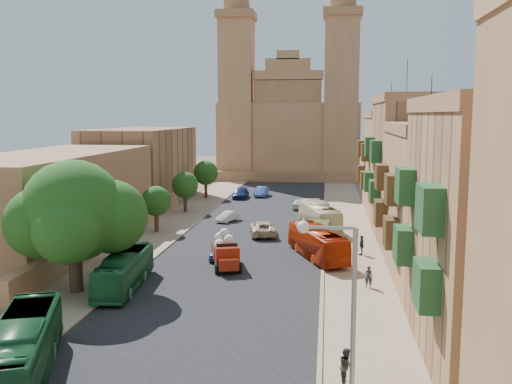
% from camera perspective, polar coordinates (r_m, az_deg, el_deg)
% --- Properties ---
extents(ground, '(260.00, 260.00, 0.00)m').
position_cam_1_polar(ground, '(34.44, -5.50, -12.47)').
color(ground, brown).
extents(road_surface, '(14.00, 140.00, 0.01)m').
position_cam_1_polar(road_surface, '(63.07, 0.45, -3.11)').
color(road_surface, black).
rests_on(road_surface, ground).
extents(sidewalk_east, '(5.00, 140.00, 0.01)m').
position_cam_1_polar(sidewalk_east, '(62.70, 9.12, -3.28)').
color(sidewalk_east, '#8D745C').
rests_on(sidewalk_east, ground).
extents(sidewalk_west, '(5.00, 140.00, 0.01)m').
position_cam_1_polar(sidewalk_west, '(64.84, -7.93, -2.89)').
color(sidewalk_west, '#8D745C').
rests_on(sidewalk_west, ground).
extents(kerb_east, '(0.25, 140.00, 0.12)m').
position_cam_1_polar(kerb_east, '(62.65, 6.83, -3.19)').
color(kerb_east, '#8D745C').
rests_on(kerb_east, ground).
extents(kerb_west, '(0.25, 140.00, 0.12)m').
position_cam_1_polar(kerb_west, '(64.23, -5.77, -2.90)').
color(kerb_west, '#8D745C').
rests_on(kerb_west, ground).
extents(townhouse_a, '(9.00, 14.00, 16.40)m').
position_cam_1_polar(townhouse_a, '(30.34, 23.83, -3.32)').
color(townhouse_a, '#A06F49').
rests_on(townhouse_a, ground).
extents(townhouse_b, '(9.00, 14.00, 14.90)m').
position_cam_1_polar(townhouse_b, '(43.86, 18.57, -0.82)').
color(townhouse_b, '#976944').
rests_on(townhouse_b, ground).
extents(townhouse_c, '(9.00, 14.00, 17.40)m').
position_cam_1_polar(townhouse_c, '(57.42, 15.89, 2.48)').
color(townhouse_c, '#A06F49').
rests_on(townhouse_c, ground).
extents(townhouse_d, '(9.00, 14.00, 15.90)m').
position_cam_1_polar(townhouse_d, '(71.30, 14.18, 2.90)').
color(townhouse_d, '#976944').
rests_on(townhouse_d, ground).
extents(west_wall, '(1.00, 40.00, 1.80)m').
position_cam_1_polar(west_wall, '(56.24, -13.55, -3.74)').
color(west_wall, '#976944').
rests_on(west_wall, ground).
extents(west_building_low, '(10.00, 28.00, 8.40)m').
position_cam_1_polar(west_building_low, '(56.09, -19.64, -0.58)').
color(west_building_low, brown).
rests_on(west_building_low, ground).
extents(west_building_mid, '(10.00, 22.00, 10.00)m').
position_cam_1_polar(west_building_mid, '(79.91, -11.29, 2.65)').
color(west_building_mid, '#A06F49').
rests_on(west_building_mid, ground).
extents(church, '(28.00, 22.50, 36.30)m').
position_cam_1_polar(church, '(110.40, 3.41, 6.50)').
color(church, '#976944').
rests_on(church, ground).
extents(ficus_tree, '(8.98, 8.26, 8.98)m').
position_cam_1_polar(ficus_tree, '(39.76, -17.69, -2.15)').
color(ficus_tree, '#3C2A1E').
rests_on(ficus_tree, ground).
extents(street_tree_a, '(2.93, 2.93, 4.50)m').
position_cam_1_polar(street_tree_a, '(47.63, -14.19, -3.24)').
color(street_tree_a, '#3C2A1E').
rests_on(street_tree_a, ground).
extents(street_tree_b, '(3.06, 3.06, 4.70)m').
position_cam_1_polar(street_tree_b, '(58.77, -9.97, -0.92)').
color(street_tree_b, '#3C2A1E').
rests_on(street_tree_b, ground).
extents(street_tree_c, '(3.22, 3.22, 4.96)m').
position_cam_1_polar(street_tree_c, '(70.20, -7.11, 0.67)').
color(street_tree_c, '#3C2A1E').
rests_on(street_tree_c, ground).
extents(street_tree_d, '(3.51, 3.51, 5.40)m').
position_cam_1_polar(street_tree_d, '(81.78, -5.05, 1.91)').
color(street_tree_d, '#3C2A1E').
rests_on(street_tree_d, ground).
extents(streetlamp, '(2.11, 0.44, 8.22)m').
position_cam_1_polar(streetlamp, '(20.64, 8.40, -11.22)').
color(streetlamp, gray).
rests_on(streetlamp, ground).
extents(red_truck, '(3.19, 5.34, 2.95)m').
position_cam_1_polar(red_truck, '(44.87, -3.07, -5.91)').
color(red_truck, maroon).
rests_on(red_truck, ground).
extents(olive_pickup, '(2.51, 4.95, 1.98)m').
position_cam_1_polar(olive_pickup, '(52.67, 6.08, -4.26)').
color(olive_pickup, '#3B471A').
rests_on(olive_pickup, ground).
extents(bus_green_south, '(5.51, 10.25, 2.80)m').
position_cam_1_polar(bus_green_south, '(28.55, -22.41, -14.41)').
color(bus_green_south, '#1B592F').
rests_on(bus_green_south, ground).
extents(bus_green_north, '(2.86, 9.11, 2.50)m').
position_cam_1_polar(bus_green_north, '(40.50, -13.02, -7.68)').
color(bus_green_north, '#1E6434').
rests_on(bus_green_north, ground).
extents(bus_red_east, '(5.41, 9.43, 2.58)m').
position_cam_1_polar(bus_red_east, '(47.87, 6.15, -5.08)').
color(bus_red_east, '#B32807').
rests_on(bus_red_east, ground).
extents(bus_cream_east, '(4.78, 10.07, 2.73)m').
position_cam_1_polar(bus_cream_east, '(59.88, 6.36, -2.42)').
color(bus_cream_east, beige).
rests_on(bus_cream_east, ground).
extents(car_blue_a, '(1.76, 4.04, 1.36)m').
position_cam_1_polar(car_blue_a, '(47.79, -3.54, -5.83)').
color(car_blue_a, '#436EC8').
rests_on(car_blue_a, ground).
extents(car_white_a, '(2.48, 3.62, 1.13)m').
position_cam_1_polar(car_white_a, '(63.92, -2.82, -2.46)').
color(car_white_a, silver).
rests_on(car_white_a, ground).
extents(car_cream, '(3.26, 5.53, 1.44)m').
position_cam_1_polar(car_cream, '(56.50, 0.70, -3.65)').
color(car_cream, beige).
rests_on(car_cream, ground).
extents(car_dkblue, '(2.02, 4.87, 1.41)m').
position_cam_1_polar(car_dkblue, '(81.62, -1.54, -0.13)').
color(car_dkblue, '#0F1F50').
rests_on(car_dkblue, ground).
extents(car_white_b, '(1.82, 3.92, 1.30)m').
position_cam_1_polar(car_white_b, '(72.59, 4.38, -1.18)').
color(car_white_b, silver).
rests_on(car_white_b, ground).
extents(car_blue_b, '(1.85, 4.38, 1.40)m').
position_cam_1_polar(car_blue_b, '(83.40, 0.55, 0.04)').
color(car_blue_b, '#436ECA').
rests_on(car_blue_b, ground).
extents(pedestrian_a, '(0.56, 0.37, 1.54)m').
position_cam_1_polar(pedestrian_a, '(40.55, 11.18, -8.31)').
color(pedestrian_a, '#29242D').
rests_on(pedestrian_a, ground).
extents(pedestrian_b, '(0.73, 0.88, 1.64)m').
position_cam_1_polar(pedestrian_b, '(26.72, 9.04, -16.80)').
color(pedestrian_b, '#2F2C26').
rests_on(pedestrian_b, ground).
extents(pedestrian_c, '(0.48, 1.02, 1.70)m').
position_cam_1_polar(pedestrian_c, '(49.51, 10.51, -5.26)').
color(pedestrian_c, '#2B2A30').
rests_on(pedestrian_c, ground).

